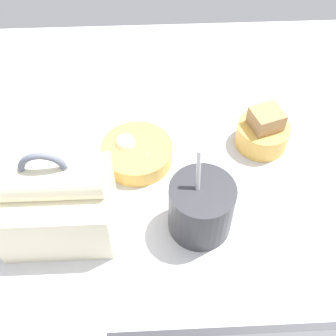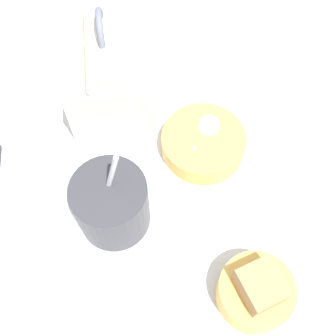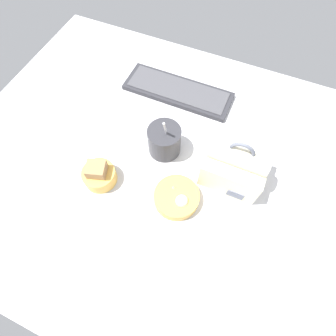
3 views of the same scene
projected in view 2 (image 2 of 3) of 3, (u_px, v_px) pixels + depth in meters
desk_surface at (148, 198)px, 66.06cm from camera, size 140.00×110.00×2.00cm
lunch_bag at (109, 70)px, 68.25cm from camera, size 17.44×13.72×18.51cm
soup_cup at (112, 204)px, 58.82cm from camera, size 10.51×10.51×16.80cm
bento_bowl_sandwich at (256, 291)px, 55.25cm from camera, size 10.09×10.09×8.42cm
bento_bowl_snacks at (204, 142)px, 67.43cm from camera, size 13.43×13.43×5.53cm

